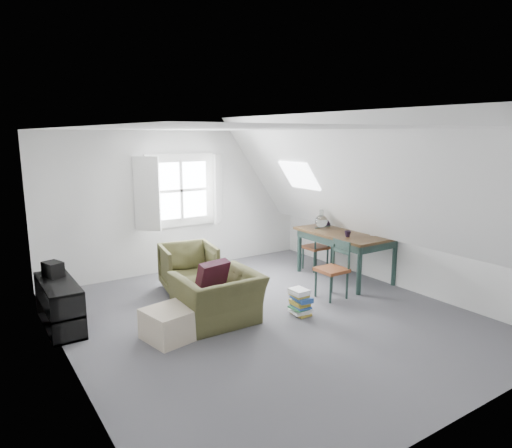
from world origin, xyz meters
TOP-DOWN VIEW (x-y plane):
  - floor at (0.00, 0.00)m, footprint 5.50×5.50m
  - ceiling at (0.00, 0.00)m, footprint 5.50×5.50m
  - wall_back at (0.00, 2.75)m, footprint 5.00×0.00m
  - wall_front at (0.00, -2.75)m, footprint 5.00×0.00m
  - wall_left at (-2.50, 0.00)m, footprint 0.00×5.50m
  - wall_right at (2.50, 0.00)m, footprint 0.00×5.50m
  - slope_left at (-1.55, 0.00)m, footprint 3.19×5.50m
  - slope_right at (1.55, 0.00)m, footprint 3.19×5.50m
  - dormer_window at (0.00, 2.68)m, footprint 1.71×0.35m
  - skylight at (1.55, 1.30)m, footprint 0.35×0.75m
  - armchair_near at (-0.64, 0.21)m, footprint 1.04×0.91m
  - armchair_far at (-0.42, 1.59)m, footprint 0.93×0.95m
  - throw_pillow at (-0.64, 0.36)m, footprint 0.48×0.33m
  - ottoman at (-1.35, 0.13)m, footprint 0.66×0.66m
  - dining_table at (2.08, 0.69)m, footprint 0.98×1.63m
  - demijohn at (1.93, 1.14)m, footprint 0.22×0.22m
  - vase_twigs at (2.18, 1.24)m, footprint 0.09×0.10m
  - cup at (1.83, 0.39)m, footprint 0.12×0.12m
  - paper_box at (2.28, 0.24)m, footprint 0.13×0.10m
  - dining_chair_far at (2.00, 1.33)m, footprint 0.39×0.39m
  - dining_chair_near at (1.27, 0.10)m, footprint 0.41×0.41m
  - media_shelf at (-2.39, 1.19)m, footprint 0.40×1.19m
  - electronics_box at (-2.39, 1.48)m, footprint 0.26×0.31m
  - magazine_stack at (0.43, -0.16)m, footprint 0.27×0.32m

SIDE VIEW (x-z plane):
  - floor at x=0.00m, z-range 0.00..0.00m
  - armchair_near at x=-0.64m, z-range -0.34..0.34m
  - armchair_far at x=-0.42m, z-range -0.37..0.37m
  - magazine_stack at x=0.43m, z-range 0.00..0.36m
  - ottoman at x=-1.35m, z-range 0.00..0.37m
  - media_shelf at x=-2.39m, z-range -0.03..0.58m
  - dining_chair_far at x=2.00m, z-range 0.02..0.85m
  - dining_chair_near at x=1.27m, z-range 0.02..0.89m
  - throw_pillow at x=-0.64m, z-range 0.36..0.82m
  - electronics_box at x=-2.39m, z-range 0.59..0.80m
  - dining_table at x=2.08m, z-range 0.30..1.11m
  - cup at x=1.83m, z-range 0.77..0.86m
  - paper_box at x=2.28m, z-range 0.81..0.85m
  - demijohn at x=1.93m, z-range 0.79..1.10m
  - vase_twigs at x=2.18m, z-range 0.62..1.31m
  - wall_back at x=0.00m, z-range -1.25..3.75m
  - wall_front at x=0.00m, z-range -1.25..3.75m
  - wall_left at x=-2.50m, z-range -1.50..4.00m
  - wall_right at x=2.50m, z-range -1.50..4.00m
  - dormer_window at x=0.00m, z-range 0.80..2.10m
  - skylight at x=1.55m, z-range 1.51..1.98m
  - slope_left at x=-1.55m, z-range -0.47..4.02m
  - slope_right at x=1.55m, z-range -0.47..4.02m
  - ceiling at x=0.00m, z-range 2.50..2.50m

